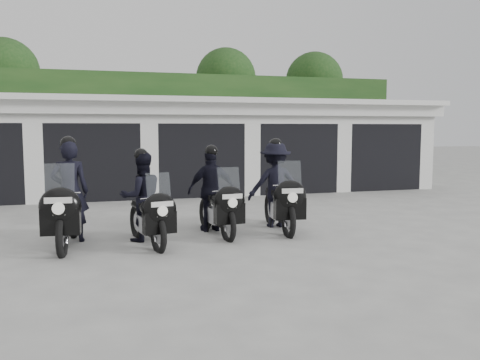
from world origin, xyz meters
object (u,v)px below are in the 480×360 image
object	(u,v)px
police_bike_b	(145,202)
police_bike_c	(214,195)
police_bike_d	(277,189)
police_bike_a	(68,201)

from	to	relation	value
police_bike_b	police_bike_c	size ratio (longest dim) A/B	0.97
police_bike_b	police_bike_c	distance (m)	1.49
police_bike_c	police_bike_d	xyz separation A→B (m)	(1.35, 0.07, 0.06)
police_bike_c	police_bike_d	world-z (taller)	police_bike_d
police_bike_a	police_bike_b	distance (m)	1.33
police_bike_c	police_bike_b	bearing A→B (deg)	-165.16
police_bike_a	police_bike_c	distance (m)	2.75
police_bike_b	police_bike_d	world-z (taller)	police_bike_d
police_bike_a	police_bike_d	distance (m)	4.10
police_bike_b	police_bike_a	bearing A→B (deg)	162.70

